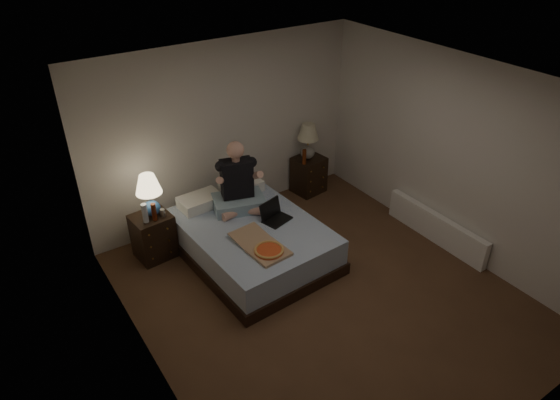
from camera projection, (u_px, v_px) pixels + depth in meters
floor at (323, 295)px, 5.84m from camera, size 4.00×4.50×0.00m
ceiling at (335, 88)px, 4.53m from camera, size 4.00×4.50×0.00m
wall_back at (225, 132)px, 6.78m from camera, size 4.00×0.00×2.50m
wall_front at (523, 342)px, 3.60m from camera, size 4.00×0.00×2.50m
wall_left at (144, 274)px, 4.24m from camera, size 0.00×4.50×2.50m
wall_right at (455, 157)px, 6.14m from camera, size 0.00×4.50×2.50m
bed at (252, 241)px, 6.35m from camera, size 1.56×2.03×0.49m
nightstand_left at (154, 236)px, 6.34m from camera, size 0.50×0.46×0.60m
nightstand_right at (309, 175)px, 7.75m from camera, size 0.49×0.45×0.58m
lamp_left at (150, 195)px, 6.06m from camera, size 0.40×0.40×0.56m
lamp_right at (308, 141)px, 7.45m from camera, size 0.35×0.35×0.56m
water_bottle at (145, 213)px, 6.01m from camera, size 0.07×0.07×0.25m
soda_can at (162, 213)px, 6.16m from camera, size 0.07×0.07×0.10m
beer_bottle_left at (154, 212)px, 6.05m from camera, size 0.06×0.06×0.23m
beer_bottle_right at (304, 157)px, 7.38m from camera, size 0.06×0.06×0.23m
person at (237, 177)px, 6.31m from camera, size 0.78×0.69×0.93m
laptop at (277, 213)px, 6.24m from camera, size 0.40×0.36×0.24m
pizza_box at (269, 251)px, 5.70m from camera, size 0.46×0.79×0.08m
radiator at (436, 228)px, 6.68m from camera, size 0.10×1.60×0.40m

